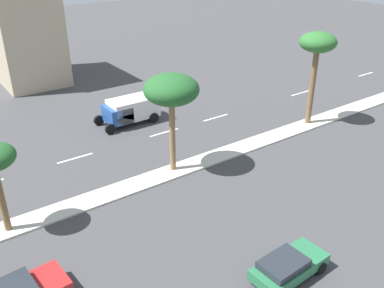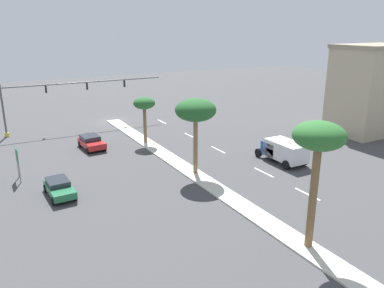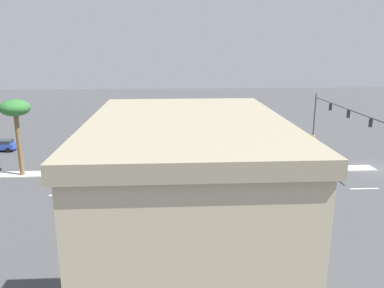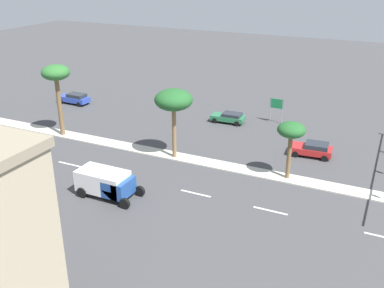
{
  "view_description": "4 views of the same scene",
  "coord_description": "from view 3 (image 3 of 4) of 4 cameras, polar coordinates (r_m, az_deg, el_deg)",
  "views": [
    {
      "loc": [
        21.95,
        9.97,
        15.24
      ],
      "look_at": [
        0.99,
        24.91,
        2.38
      ],
      "focal_mm": 39.52,
      "sensor_mm": 36.0,
      "label": 1
    },
    {
      "loc": [
        16.38,
        53.34,
        13.29
      ],
      "look_at": [
        -2.09,
        20.13,
        1.56
      ],
      "focal_mm": 35.91,
      "sensor_mm": 36.0,
      "label": 2
    },
    {
      "loc": [
        -40.21,
        22.7,
        13.66
      ],
      "look_at": [
        0.12,
        20.39,
        3.11
      ],
      "focal_mm": 36.27,
      "sensor_mm": 36.0,
      "label": 3
    },
    {
      "loc": [
        -36.32,
        5.01,
        18.57
      ],
      "look_at": [
        -3.94,
        20.41,
        3.56
      ],
      "focal_mm": 41.48,
      "sensor_mm": 36.0,
      "label": 4
    }
  ],
  "objects": [
    {
      "name": "directional_road_sign",
      "position": [
        55.97,
        1.85,
        2.77
      ],
      "size": [
        0.1,
        1.6,
        3.01
      ],
      "color": "gray",
      "rests_on": "ground"
    },
    {
      "name": "palm_tree_mid",
      "position": [
        40.72,
        -5.23,
        3.73
      ],
      "size": [
        3.72,
        3.72,
        7.0
      ],
      "color": "olive",
      "rests_on": "median_curb"
    },
    {
      "name": "traffic_signal_gantry",
      "position": [
        53.49,
        19.95,
        3.91
      ],
      "size": [
        21.19,
        0.53,
        6.67
      ],
      "color": "#515459",
      "rests_on": "ground"
    },
    {
      "name": "palm_tree_front",
      "position": [
        43.49,
        -24.54,
        4.41
      ],
      "size": [
        3.07,
        3.07,
        8.0
      ],
      "color": "brown",
      "rests_on": "median_curb"
    },
    {
      "name": "lane_stripe_rear",
      "position": [
        37.04,
        -9.8,
        -7.22
      ],
      "size": [
        0.2,
        2.8,
        0.01
      ],
      "primitive_type": "cube",
      "color": "silver",
      "rests_on": "ground"
    },
    {
      "name": "lane_stripe_mid",
      "position": [
        41.27,
        24.03,
        -6.01
      ],
      "size": [
        0.2,
        2.8,
        0.01
      ],
      "primitive_type": "cube",
      "color": "silver",
      "rests_on": "ground"
    },
    {
      "name": "palm_tree_far",
      "position": [
        42.47,
        10.44,
        2.09
      ],
      "size": [
        2.5,
        2.5,
        5.35
      ],
      "color": "brown",
      "rests_on": "median_curb"
    },
    {
      "name": "ground_plane",
      "position": [
        42.84,
        -10.66,
        -4.22
      ],
      "size": [
        160.0,
        160.0,
        0.0
      ],
      "primitive_type": "plane",
      "color": "#424244"
    },
    {
      "name": "lane_stripe_left",
      "position": [
        38.18,
        12.56,
        -6.69
      ],
      "size": [
        0.2,
        2.8,
        0.01
      ],
      "primitive_type": "cube",
      "color": "silver",
      "rests_on": "ground"
    },
    {
      "name": "box_truck",
      "position": [
        33.16,
        -8.11,
        -7.48
      ],
      "size": [
        2.57,
        5.47,
        2.23
      ],
      "color": "#234C99",
      "rests_on": "ground"
    },
    {
      "name": "lane_stripe_inboard",
      "position": [
        36.97,
        2.62,
        -7.06
      ],
      "size": [
        0.2,
        2.8,
        0.01
      ],
      "primitive_type": "cube",
      "color": "silver",
      "rests_on": "ground"
    },
    {
      "name": "median_curb",
      "position": [
        44.6,
        -21.05,
        -4.13
      ],
      "size": [
        1.8,
        72.8,
        0.12
      ],
      "primitive_type": "cube",
      "color": "beige",
      "rests_on": "ground"
    },
    {
      "name": "sedan_red_front",
      "position": [
        49.42,
        9.74,
        -0.71
      ],
      "size": [
        2.37,
        4.22,
        1.42
      ],
      "color": "red",
      "rests_on": "ground"
    },
    {
      "name": "sedan_green_right",
      "position": [
        53.65,
        -3.42,
        0.62
      ],
      "size": [
        2.05,
        4.13,
        1.27
      ],
      "color": "#287047",
      "rests_on": "ground"
    },
    {
      "name": "lane_stripe_center",
      "position": [
        38.1,
        -18.27,
        -7.14
      ],
      "size": [
        0.2,
        2.8,
        0.01
      ],
      "primitive_type": "cube",
      "color": "silver",
      "rests_on": "ground"
    },
    {
      "name": "commercial_building",
      "position": [
        15.38,
        -0.63,
        -17.04
      ],
      "size": [
        10.05,
        6.76,
        11.13
      ],
      "color": "tan",
      "rests_on": "ground"
    }
  ]
}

